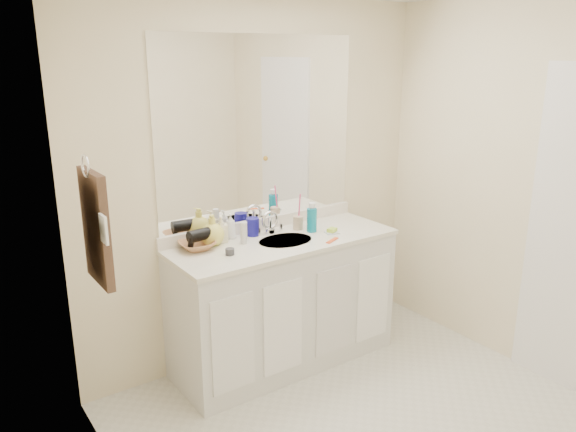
% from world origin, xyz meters
% --- Properties ---
extents(wall_back, '(2.60, 0.02, 2.40)m').
position_xyz_m(wall_back, '(0.00, 1.30, 1.20)').
color(wall_back, '#FCEEC5').
rests_on(wall_back, floor).
extents(wall_left, '(0.02, 2.60, 2.40)m').
position_xyz_m(wall_left, '(-1.30, 0.00, 1.20)').
color(wall_left, '#FCEEC5').
rests_on(wall_left, floor).
extents(wall_right, '(0.02, 2.60, 2.40)m').
position_xyz_m(wall_right, '(1.30, 0.00, 1.20)').
color(wall_right, '#FCEEC5').
rests_on(wall_right, floor).
extents(vanity_cabinet, '(1.50, 0.55, 0.85)m').
position_xyz_m(vanity_cabinet, '(0.00, 1.02, 0.42)').
color(vanity_cabinet, silver).
rests_on(vanity_cabinet, floor).
extents(countertop, '(1.52, 0.57, 0.03)m').
position_xyz_m(countertop, '(0.00, 1.02, 0.86)').
color(countertop, white).
rests_on(countertop, vanity_cabinet).
extents(backsplash, '(1.52, 0.03, 0.08)m').
position_xyz_m(backsplash, '(0.00, 1.29, 0.92)').
color(backsplash, white).
rests_on(backsplash, countertop).
extents(sink_basin, '(0.37, 0.37, 0.02)m').
position_xyz_m(sink_basin, '(0.00, 1.00, 0.87)').
color(sink_basin, silver).
rests_on(sink_basin, countertop).
extents(faucet, '(0.02, 0.02, 0.11)m').
position_xyz_m(faucet, '(0.00, 1.18, 0.94)').
color(faucet, silver).
rests_on(faucet, countertop).
extents(mirror, '(1.48, 0.01, 1.20)m').
position_xyz_m(mirror, '(0.00, 1.29, 1.56)').
color(mirror, white).
rests_on(mirror, wall_back).
extents(blue_mug, '(0.11, 0.11, 0.12)m').
position_xyz_m(blue_mug, '(-0.12, 1.21, 0.94)').
color(blue_mug, navy).
rests_on(blue_mug, countertop).
extents(tan_cup, '(0.08, 0.08, 0.09)m').
position_xyz_m(tan_cup, '(0.21, 1.15, 0.93)').
color(tan_cup, '#CCB290').
rests_on(tan_cup, countertop).
extents(toothbrush, '(0.02, 0.04, 0.20)m').
position_xyz_m(toothbrush, '(0.22, 1.15, 1.03)').
color(toothbrush, '#FF4387').
rests_on(toothbrush, tan_cup).
extents(mouthwash_bottle, '(0.08, 0.08, 0.16)m').
position_xyz_m(mouthwash_bottle, '(0.25, 1.05, 0.96)').
color(mouthwash_bottle, '#0D84A4').
rests_on(mouthwash_bottle, countertop).
extents(soap_dish, '(0.10, 0.09, 0.01)m').
position_xyz_m(soap_dish, '(0.34, 0.94, 0.89)').
color(soap_dish, white).
rests_on(soap_dish, countertop).
extents(green_soap, '(0.08, 0.07, 0.02)m').
position_xyz_m(green_soap, '(0.34, 0.94, 0.90)').
color(green_soap, '#ACD734').
rests_on(green_soap, soap_dish).
extents(orange_comb, '(0.13, 0.08, 0.01)m').
position_xyz_m(orange_comb, '(0.24, 0.82, 0.88)').
color(orange_comb, '#ED4A19').
rests_on(orange_comb, countertop).
extents(dark_jar, '(0.06, 0.06, 0.04)m').
position_xyz_m(dark_jar, '(-0.43, 0.97, 0.90)').
color(dark_jar, '#333339').
rests_on(dark_jar, countertop).
extents(extra_white_bottle, '(0.06, 0.06, 0.14)m').
position_xyz_m(extra_white_bottle, '(-0.25, 1.10, 0.95)').
color(extra_white_bottle, silver).
rests_on(extra_white_bottle, countertop).
extents(soap_bottle_white, '(0.08, 0.08, 0.17)m').
position_xyz_m(soap_bottle_white, '(-0.27, 1.24, 0.96)').
color(soap_bottle_white, white).
rests_on(soap_bottle_white, countertop).
extents(soap_bottle_cream, '(0.10, 0.10, 0.17)m').
position_xyz_m(soap_bottle_cream, '(-0.35, 1.22, 0.97)').
color(soap_bottle_cream, '#F5ECC7').
rests_on(soap_bottle_cream, countertop).
extents(soap_bottle_yellow, '(0.20, 0.20, 0.19)m').
position_xyz_m(soap_bottle_yellow, '(-0.42, 1.20, 0.98)').
color(soap_bottle_yellow, '#EADF5B').
rests_on(soap_bottle_yellow, countertop).
extents(wicker_basket, '(0.22, 0.22, 0.05)m').
position_xyz_m(wicker_basket, '(-0.54, 1.17, 0.91)').
color(wicker_basket, '#AA6F44').
rests_on(wicker_basket, countertop).
extents(hair_dryer, '(0.16, 0.10, 0.08)m').
position_xyz_m(hair_dryer, '(-0.52, 1.17, 0.97)').
color(hair_dryer, black).
rests_on(hair_dryer, wicker_basket).
extents(towel_ring, '(0.01, 0.11, 0.11)m').
position_xyz_m(towel_ring, '(-1.27, 0.77, 1.55)').
color(towel_ring, silver).
rests_on(towel_ring, wall_left).
extents(hand_towel, '(0.04, 0.32, 0.55)m').
position_xyz_m(hand_towel, '(-1.25, 0.77, 1.25)').
color(hand_towel, '#302119').
rests_on(hand_towel, towel_ring).
extents(switch_plate, '(0.01, 0.08, 0.13)m').
position_xyz_m(switch_plate, '(-1.27, 0.57, 1.30)').
color(switch_plate, white).
rests_on(switch_plate, wall_left).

